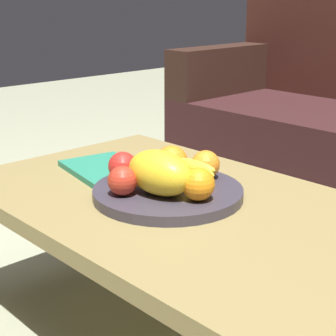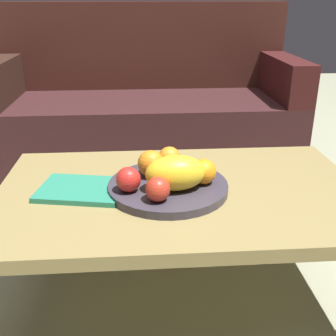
{
  "view_description": "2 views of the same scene",
  "coord_description": "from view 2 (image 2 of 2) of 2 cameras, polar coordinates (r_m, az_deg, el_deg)",
  "views": [
    {
      "loc": [
        0.88,
        -0.87,
        0.86
      ],
      "look_at": [
        -0.04,
        -0.01,
        0.46
      ],
      "focal_mm": 59.2,
      "sensor_mm": 36.0,
      "label": 1
    },
    {
      "loc": [
        -0.12,
        -1.13,
        0.94
      ],
      "look_at": [
        -0.04,
        -0.01,
        0.46
      ],
      "focal_mm": 43.69,
      "sensor_mm": 36.0,
      "label": 2
    }
  ],
  "objects": [
    {
      "name": "ground_plane",
      "position": [
        1.47,
        1.55,
        -16.5
      ],
      "size": [
        8.0,
        8.0,
        0.0
      ],
      "primitive_type": "plane",
      "color": "#999D7F"
    },
    {
      "name": "coffee_table",
      "position": [
        1.28,
        1.71,
        -4.48
      ],
      "size": [
        1.13,
        0.68,
        0.39
      ],
      "color": "olive",
      "rests_on": "ground_plane"
    },
    {
      "name": "couch",
      "position": [
        2.43,
        -3.25,
        7.93
      ],
      "size": [
        1.7,
        0.7,
        0.9
      ],
      "color": "#34191A",
      "rests_on": "ground_plane"
    },
    {
      "name": "fruit_bowl",
      "position": [
        1.25,
        0.0,
        -2.65
      ],
      "size": [
        0.36,
        0.36,
        0.03
      ],
      "primitive_type": "cylinder",
      "color": "#39343F",
      "rests_on": "coffee_table"
    },
    {
      "name": "melon_large_front",
      "position": [
        1.18,
        1.05,
        -0.7
      ],
      "size": [
        0.18,
        0.12,
        0.1
      ],
      "primitive_type": "ellipsoid",
      "rotation": [
        0.0,
        0.0,
        0.08
      ],
      "color": "yellow",
      "rests_on": "fruit_bowl"
    },
    {
      "name": "orange_front",
      "position": [
        1.33,
        0.2,
        1.45
      ],
      "size": [
        0.07,
        0.07,
        0.07
      ],
      "primitive_type": "sphere",
      "color": "orange",
      "rests_on": "fruit_bowl"
    },
    {
      "name": "orange_left",
      "position": [
        1.23,
        4.99,
        -0.49
      ],
      "size": [
        0.08,
        0.08,
        0.08
      ],
      "primitive_type": "sphere",
      "color": "orange",
      "rests_on": "fruit_bowl"
    },
    {
      "name": "orange_right",
      "position": [
        1.27,
        -2.39,
        0.63
      ],
      "size": [
        0.08,
        0.08,
        0.08
      ],
      "primitive_type": "sphere",
      "color": "orange",
      "rests_on": "fruit_bowl"
    },
    {
      "name": "apple_front",
      "position": [
        1.18,
        -5.56,
        -1.59
      ],
      "size": [
        0.07,
        0.07,
        0.07
      ],
      "primitive_type": "sphere",
      "color": "red",
      "rests_on": "fruit_bowl"
    },
    {
      "name": "apple_left",
      "position": [
        1.12,
        -1.44,
        -2.97
      ],
      "size": [
        0.07,
        0.07,
        0.07
      ],
      "primitive_type": "sphere",
      "color": "red",
      "rests_on": "fruit_bowl"
    },
    {
      "name": "banana_bunch",
      "position": [
        1.29,
        0.61,
        0.22
      ],
      "size": [
        0.18,
        0.15,
        0.06
      ],
      "color": "gold",
      "rests_on": "fruit_bowl"
    },
    {
      "name": "magazine",
      "position": [
        1.26,
        -12.0,
        -3.01
      ],
      "size": [
        0.28,
        0.22,
        0.02
      ],
      "primitive_type": "cube",
      "rotation": [
        0.0,
        0.0,
        -0.19
      ],
      "color": "#298465",
      "rests_on": "coffee_table"
    }
  ]
}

